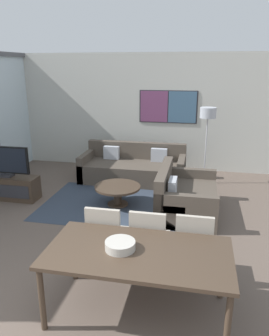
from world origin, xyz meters
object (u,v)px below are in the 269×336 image
object	(u,v)px
dining_chair_centre	(149,237)
dining_chair_right	(194,241)
coffee_table	(118,191)
fruit_bowl	(120,245)
dining_chair_left	(106,233)
tv_console	(5,187)
floor_lamp	(208,119)
television	(2,162)
sofa_side	(183,198)
dining_table	(138,257)
sofa_main	(134,168)

from	to	relation	value
dining_chair_centre	dining_chair_right	world-z (taller)	same
coffee_table	fruit_bowl	distance (m)	2.82
dining_chair_left	dining_chair_right	xyz separation A→B (m)	(1.07, 0.02, 0.00)
tv_console	floor_lamp	size ratio (longest dim) A/B	0.79
television	fruit_bowl	bearing A→B (deg)	-40.91
sofa_side	dining_chair_right	size ratio (longest dim) A/B	1.69
tv_console	floor_lamp	world-z (taller)	floor_lamp
television	dining_table	bearing A→B (deg)	-39.16
sofa_main	floor_lamp	distance (m)	1.95
sofa_main	dining_table	world-z (taller)	sofa_main
coffee_table	dining_table	bearing A→B (deg)	-71.26
coffee_table	fruit_bowl	xyz separation A→B (m)	(0.72, -2.68, 0.50)
dining_chair_centre	fruit_bowl	distance (m)	0.75
coffee_table	dining_chair_right	xyz separation A→B (m)	(1.44, -1.99, 0.23)
tv_console	coffee_table	size ratio (longest dim) A/B	1.55
dining_chair_left	dining_chair_centre	world-z (taller)	same
sofa_side	fruit_bowl	distance (m)	2.70
television	dining_chair_right	size ratio (longest dim) A/B	1.22
dining_chair_left	dining_chair_centre	xyz separation A→B (m)	(0.54, -0.00, 0.00)
dining_chair_right	fruit_bowl	xyz separation A→B (m)	(-0.72, -0.69, 0.27)
tv_console	dining_chair_centre	xyz separation A→B (m)	(3.14, -1.89, 0.29)
sofa_side	dining_chair_centre	world-z (taller)	dining_chair_centre
dining_chair_right	floor_lamp	world-z (taller)	floor_lamp
coffee_table	dining_chair_centre	bearing A→B (deg)	-65.68
dining_table	dining_chair_right	distance (m)	0.88
television	dining_table	size ratio (longest dim) A/B	0.59
coffee_table	floor_lamp	world-z (taller)	floor_lamp
tv_console	fruit_bowl	xyz separation A→B (m)	(2.96, -2.56, 0.56)
sofa_main	fruit_bowl	xyz separation A→B (m)	(0.72, -4.14, 0.52)
coffee_table	dining_table	size ratio (longest dim) A/B	0.46
sofa_main	dining_chair_left	world-z (taller)	dining_chair_left
television	dining_chair_left	bearing A→B (deg)	-35.96
sofa_side	tv_console	bearing A→B (deg)	90.79
dining_chair_right	floor_lamp	distance (m)	3.65
fruit_bowl	sofa_side	bearing A→B (deg)	79.65
dining_chair_left	sofa_main	bearing A→B (deg)	96.12
floor_lamp	dining_chair_left	bearing A→B (deg)	-108.68
dining_chair_right	floor_lamp	size ratio (longest dim) A/B	0.54
television	sofa_side	xyz separation A→B (m)	(3.44, 0.05, -0.48)
tv_console	dining_chair_right	world-z (taller)	dining_chair_right
sofa_side	sofa_main	bearing A→B (deg)	38.17
sofa_main	coffee_table	size ratio (longest dim) A/B	2.71
television	dining_chair_right	bearing A→B (deg)	-26.98
fruit_bowl	tv_console	bearing A→B (deg)	139.10
sofa_side	fruit_bowl	xyz separation A→B (m)	(-0.48, -2.61, 0.52)
coffee_table	television	bearing A→B (deg)	-177.09
dining_chair_centre	floor_lamp	bearing A→B (deg)	79.40
tv_console	dining_chair_left	size ratio (longest dim) A/B	1.47
sofa_main	tv_console	bearing A→B (deg)	-144.86
fruit_bowl	dining_chair_right	bearing A→B (deg)	43.91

